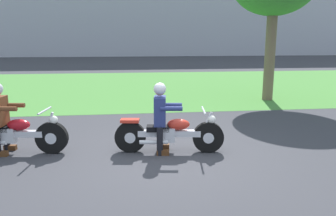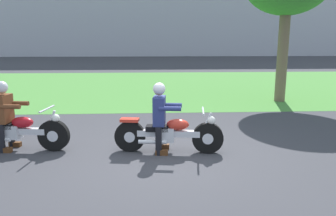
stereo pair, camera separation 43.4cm
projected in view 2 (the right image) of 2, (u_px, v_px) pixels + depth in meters
ground at (165, 157)px, 6.31m from camera, size 120.00×120.00×0.00m
grass_verge at (156, 85)px, 15.86m from camera, size 60.00×12.00×0.01m
motorcycle_lead at (169, 134)px, 6.51m from camera, size 2.14×0.66×0.86m
rider_lead at (160, 112)px, 6.44m from camera, size 0.59×0.51×1.38m
motorcycle_follow at (15, 131)px, 6.65m from camera, size 2.23×0.66×0.87m
rider_follow at (5, 110)px, 6.58m from camera, size 0.59×0.51×1.39m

